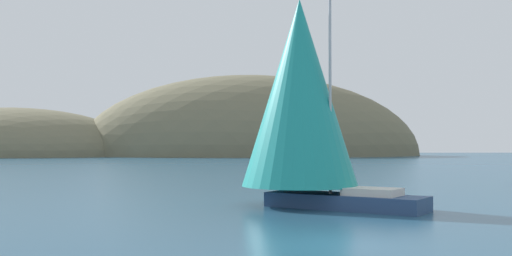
{
  "coord_description": "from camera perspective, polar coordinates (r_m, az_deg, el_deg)",
  "views": [
    {
      "loc": [
        -4.23,
        -18.89,
        3.23
      ],
      "look_at": [
        0.0,
        41.48,
        4.77
      ],
      "focal_mm": 42.01,
      "sensor_mm": 36.0,
      "label": 1
    }
  ],
  "objects": [
    {
      "name": "ground_plane",
      "position": [
        19.62,
        8.66,
        -10.92
      ],
      "size": [
        360.0,
        360.0,
        0.0
      ],
      "primitive_type": "plane",
      "color": "navy"
    },
    {
      "name": "headland_center",
      "position": [
        154.2,
        -0.58,
        -2.66
      ],
      "size": [
        88.29,
        44.0,
        41.6
      ],
      "primitive_type": "ellipsoid",
      "color": "#6B664C",
      "rests_on": "ground_plane"
    },
    {
      "name": "headland_left",
      "position": [
        162.08,
        -22.29,
        -2.49
      ],
      "size": [
        66.05,
        44.0,
        24.33
      ],
      "primitive_type": "ellipsoid",
      "color": "#6B664C",
      "rests_on": "ground_plane"
    },
    {
      "name": "sailboat_teal_sail",
      "position": [
        31.01,
        4.37,
        3.02
      ],
      "size": [
        10.1,
        9.11,
        11.18
      ],
      "color": "navy",
      "rests_on": "ground_plane"
    }
  ]
}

